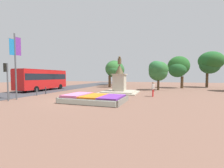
# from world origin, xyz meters

# --- Properties ---
(ground_plane) EXTENTS (95.94, 95.94, 0.00)m
(ground_plane) POSITION_xyz_m (0.00, 0.00, 0.00)
(ground_plane) COLOR brown
(flower_planter) EXTENTS (5.58, 3.75, 0.67)m
(flower_planter) POSITION_xyz_m (2.06, -0.11, 0.30)
(flower_planter) COLOR #38281C
(flower_planter) RESTS_ON ground_plane
(statue_monument) EXTENTS (5.06, 5.06, 5.08)m
(statue_monument) POSITION_xyz_m (2.43, 7.65, 1.19)
(statue_monument) COLOR #B1A792
(statue_monument) RESTS_ON ground_plane
(traffic_light_near_crossing) EXTENTS (0.41, 0.29, 3.52)m
(traffic_light_near_crossing) POSITION_xyz_m (-5.82, -2.11, 2.47)
(traffic_light_near_crossing) COLOR #4C5156
(traffic_light_near_crossing) RESTS_ON ground_plane
(banner_pole) EXTENTS (0.20, 1.26, 6.49)m
(banner_pole) POSITION_xyz_m (-5.80, -1.18, 3.67)
(banner_pole) COLOR #4C5156
(banner_pole) RESTS_ON ground_plane
(city_bus) EXTENTS (2.55, 9.10, 3.35)m
(city_bus) POSITION_xyz_m (-10.45, 7.40, 1.92)
(city_bus) COLOR red
(city_bus) RESTS_ON ground_plane
(pedestrian_with_handbag) EXTENTS (0.29, 0.72, 1.68)m
(pedestrian_with_handbag) POSITION_xyz_m (7.03, 5.18, 0.95)
(pedestrian_with_handbag) COLOR red
(pedestrian_with_handbag) RESTS_ON ground_plane
(kerb_bollard_mid_a) EXTENTS (0.15, 0.15, 0.83)m
(kerb_bollard_mid_a) POSITION_xyz_m (-6.43, -1.48, 0.44)
(kerb_bollard_mid_a) COLOR #4C5156
(kerb_bollard_mid_a) RESTS_ON ground_plane
(kerb_bollard_mid_b) EXTENTS (0.14, 0.14, 0.86)m
(kerb_bollard_mid_b) POSITION_xyz_m (-6.25, 1.85, 0.45)
(kerb_bollard_mid_b) COLOR #4C5156
(kerb_bollard_mid_b) RESTS_ON ground_plane
(kerb_bollard_north) EXTENTS (0.13, 0.13, 0.96)m
(kerb_bollard_north) POSITION_xyz_m (-6.34, 3.40, 0.50)
(kerb_bollard_north) COLOR #2D2D33
(kerb_bollard_north) RESTS_ON ground_plane
(park_tree_far_left) EXTENTS (4.79, 4.91, 7.39)m
(park_tree_far_left) POSITION_xyz_m (17.68, 23.26, 5.28)
(park_tree_far_left) COLOR #4C3823
(park_tree_far_left) RESTS_ON ground_plane
(park_tree_behind_statue) EXTENTS (4.11, 4.03, 6.23)m
(park_tree_behind_statue) POSITION_xyz_m (11.14, 19.53, 4.05)
(park_tree_behind_statue) COLOR #4C3823
(park_tree_behind_statue) RESTS_ON ground_plane
(park_tree_far_right) EXTENTS (4.76, 5.28, 6.32)m
(park_tree_far_right) POSITION_xyz_m (-3.35, 24.79, 4.08)
(park_tree_far_right) COLOR brown
(park_tree_far_right) RESTS_ON ground_plane
(park_tree_street_side) EXTENTS (3.27, 3.24, 5.34)m
(park_tree_street_side) POSITION_xyz_m (-1.48, 17.54, 3.70)
(park_tree_street_side) COLOR #4C3823
(park_tree_street_side) RESTS_ON ground_plane
(park_tree_mid_canopy) EXTENTS (3.20, 3.37, 4.82)m
(park_tree_mid_canopy) POSITION_xyz_m (7.41, 13.78, 3.31)
(park_tree_mid_canopy) COLOR #4C3823
(park_tree_mid_canopy) RESTS_ON ground_plane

